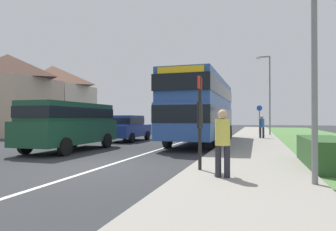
% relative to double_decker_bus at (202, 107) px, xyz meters
% --- Properties ---
extents(ground_plane, '(120.00, 120.00, 0.00)m').
position_rel_double_decker_bus_xyz_m(ground_plane, '(-1.39, -9.04, -2.14)').
color(ground_plane, '#2D3033').
extents(lane_marking_centre, '(0.14, 60.00, 0.01)m').
position_rel_double_decker_bus_xyz_m(lane_marking_centre, '(-1.39, -1.04, -2.14)').
color(lane_marking_centre, silver).
rests_on(lane_marking_centre, ground_plane).
extents(pavement_near_side, '(3.20, 68.00, 0.12)m').
position_rel_double_decker_bus_xyz_m(pavement_near_side, '(2.81, -3.04, -2.08)').
color(pavement_near_side, gray).
rests_on(pavement_near_side, ground_plane).
extents(roadside_hedge, '(1.10, 3.39, 0.90)m').
position_rel_double_decker_bus_xyz_m(roadside_hedge, '(4.91, -7.42, -1.69)').
color(roadside_hedge, '#2D5128').
rests_on(roadside_hedge, ground_plane).
extents(double_decker_bus, '(2.80, 10.21, 3.70)m').
position_rel_double_decker_bus_xyz_m(double_decker_bus, '(0.00, 0.00, 0.00)').
color(double_decker_bus, '#284C93').
rests_on(double_decker_bus, ground_plane).
extents(parked_van_dark_green, '(2.11, 5.28, 2.16)m').
position_rel_double_decker_bus_xyz_m(parked_van_dark_green, '(-5.06, -5.44, -0.85)').
color(parked_van_dark_green, '#19472D').
rests_on(parked_van_dark_green, ground_plane).
extents(parked_car_blue, '(1.87, 4.10, 1.65)m').
position_rel_double_decker_bus_xyz_m(parked_car_blue, '(-4.97, 0.48, -1.23)').
color(parked_car_blue, navy).
rests_on(parked_car_blue, ground_plane).
extents(pedestrian_at_stop, '(0.34, 0.34, 1.67)m').
position_rel_double_decker_bus_xyz_m(pedestrian_at_stop, '(2.29, -9.99, -1.17)').
color(pedestrian_at_stop, '#23232D').
rests_on(pedestrian_at_stop, ground_plane).
extents(pedestrian_walking_away, '(0.34, 0.34, 1.67)m').
position_rel_double_decker_bus_xyz_m(pedestrian_walking_away, '(3.36, 4.27, -1.17)').
color(pedestrian_walking_away, '#23232D').
rests_on(pedestrian_walking_away, ground_plane).
extents(bus_stop_sign, '(0.09, 0.52, 2.60)m').
position_rel_double_decker_bus_xyz_m(bus_stop_sign, '(1.61, -9.16, -0.60)').
color(bus_stop_sign, black).
rests_on(bus_stop_sign, ground_plane).
extents(cycle_route_sign, '(0.44, 0.08, 2.52)m').
position_rel_double_decker_bus_xyz_m(cycle_route_sign, '(3.24, 7.76, -0.71)').
color(cycle_route_sign, slate).
rests_on(cycle_route_sign, ground_plane).
extents(street_lamp_mid, '(1.14, 0.20, 6.66)m').
position_rel_double_decker_bus_xyz_m(street_lamp_mid, '(3.96, 8.73, 1.73)').
color(street_lamp_mid, slate).
rests_on(street_lamp_mid, ground_plane).
extents(house_terrace_far_side, '(7.13, 11.09, 6.89)m').
position_rel_double_decker_bus_xyz_m(house_terrace_far_side, '(-17.04, 5.40, 1.31)').
color(house_terrace_far_side, '#C1A88E').
rests_on(house_terrace_far_side, ground_plane).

